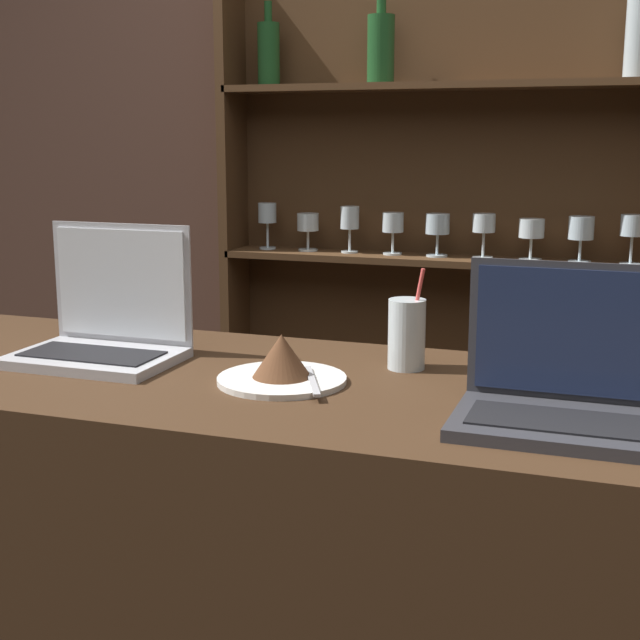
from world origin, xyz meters
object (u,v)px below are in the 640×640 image
Objects in this scene: laptop_far at (570,389)px; water_glass at (407,334)px; laptop_near at (106,328)px; cake_plate at (282,365)px.

water_glass is at bearing 142.24° from laptop_far.
laptop_near is at bearing -168.57° from water_glass.
laptop_far is at bearing -37.76° from water_glass.
laptop_far is 0.47m from cake_plate.
laptop_near is 1.62× the size of water_glass.
water_glass is (0.17, 0.16, 0.03)m from cake_plate.
laptop_near reaches higher than water_glass.
laptop_near is 0.84m from laptop_far.
laptop_far reaches higher than cake_plate.
laptop_near reaches higher than cake_plate.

